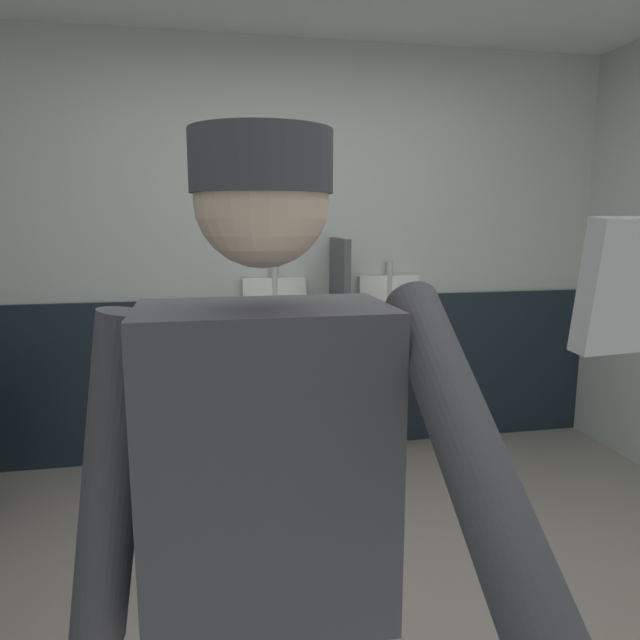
# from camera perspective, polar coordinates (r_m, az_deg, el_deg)

# --- Properties ---
(wall_back) EXTENTS (4.82, 0.12, 2.58)m
(wall_back) POSITION_cam_1_polar(r_m,az_deg,el_deg) (3.75, -3.41, 6.46)
(wall_back) COLOR silver
(wall_back) RESTS_ON ground_plane
(wainscot_band_back) EXTENTS (4.22, 0.03, 1.02)m
(wainscot_band_back) POSITION_cam_1_polar(r_m,az_deg,el_deg) (3.81, -3.13, -5.40)
(wainscot_band_back) COLOR #19232D
(wainscot_band_back) RESTS_ON ground_plane
(urinal_left) EXTENTS (0.40, 0.34, 1.24)m
(urinal_left) POSITION_cam_1_polar(r_m,az_deg,el_deg) (3.60, -4.18, -1.97)
(urinal_left) COLOR white
(urinal_left) RESTS_ON ground_plane
(urinal_middle) EXTENTS (0.40, 0.34, 1.24)m
(urinal_middle) POSITION_cam_1_polar(r_m,az_deg,el_deg) (3.76, 7.23, -1.49)
(urinal_middle) COLOR white
(urinal_middle) RESTS_ON ground_plane
(privacy_divider_panel) EXTENTS (0.04, 0.40, 0.90)m
(privacy_divider_panel) POSITION_cam_1_polar(r_m,az_deg,el_deg) (3.56, 1.92, 0.76)
(privacy_divider_panel) COLOR #4C4C51
(person) EXTENTS (0.63, 0.60, 1.66)m
(person) POSITION_cam_1_polar(r_m,az_deg,el_deg) (1.07, -5.09, -21.31)
(person) COLOR #2D3342
(person) RESTS_ON ground_plane
(cell_phone) EXTENTS (0.06, 0.04, 0.11)m
(cell_phone) POSITION_cam_1_polar(r_m,az_deg,el_deg) (0.53, 27.03, 2.96)
(cell_phone) COLOR silver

